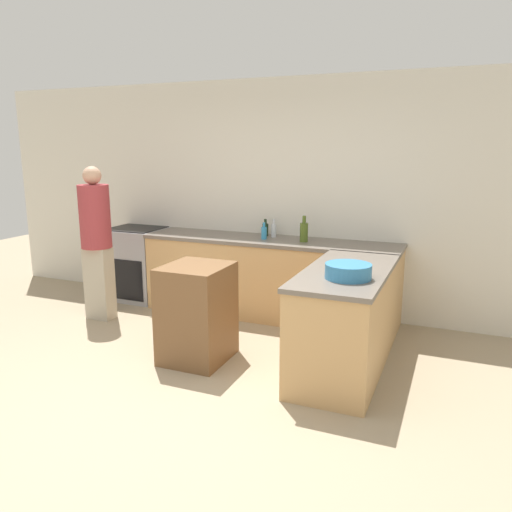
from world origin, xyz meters
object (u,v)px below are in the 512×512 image
wine_bottle_dark (265,229)px  range_oven (137,263)px  island_table (197,313)px  dish_soap_bottle (264,233)px  vinegar_bottle_clear (274,230)px  person_by_range (96,238)px  olive_oil_bottle (304,231)px  mixing_bowl (348,271)px

wine_bottle_dark → range_oven: bearing=-174.4°
range_oven → wine_bottle_dark: (1.72, 0.17, 0.53)m
island_table → dish_soap_bottle: bearing=84.9°
island_table → vinegar_bottle_clear: size_ratio=4.20×
person_by_range → olive_oil_bottle: bearing=20.6°
olive_oil_bottle → person_by_range: (-2.16, -0.81, -0.09)m
mixing_bowl → olive_oil_bottle: (-0.79, 1.36, 0.05)m
range_oven → vinegar_bottle_clear: bearing=3.8°
island_table → dish_soap_bottle: size_ratio=4.68×
wine_bottle_dark → mixing_bowl: bearing=-49.6°
olive_oil_bottle → wine_bottle_dark: bearing=160.7°
olive_oil_bottle → dish_soap_bottle: olive_oil_bottle is taller
vinegar_bottle_clear → dish_soap_bottle: bearing=-108.6°
range_oven → wine_bottle_dark: wine_bottle_dark is taller
wine_bottle_dark → vinegar_bottle_clear: 0.13m
dish_soap_bottle → wine_bottle_dark: bearing=107.7°
olive_oil_bottle → dish_soap_bottle: (-0.46, -0.03, -0.04)m
dish_soap_bottle → vinegar_bottle_clear: size_ratio=0.90×
dish_soap_bottle → person_by_range: (-1.70, -0.78, -0.05)m
range_oven → mixing_bowl: size_ratio=2.51×
vinegar_bottle_clear → person_by_range: (-1.76, -0.95, -0.06)m
mixing_bowl → olive_oil_bottle: 1.58m
dish_soap_bottle → vinegar_bottle_clear: vinegar_bottle_clear is taller
island_table → person_by_range: bearing=160.4°
range_oven → olive_oil_bottle: size_ratio=3.21×
mixing_bowl → wine_bottle_dark: (-1.32, 1.55, 0.02)m
range_oven → mixing_bowl: (3.03, -1.38, 0.51)m
range_oven → dish_soap_bottle: (1.78, -0.04, 0.53)m
wine_bottle_dark → dish_soap_bottle: 0.22m
olive_oil_bottle → wine_bottle_dark: 0.56m
dish_soap_bottle → mixing_bowl: bearing=-46.9°
olive_oil_bottle → wine_bottle_dark: olive_oil_bottle is taller
wine_bottle_dark → dish_soap_bottle: (0.07, -0.21, -0.00)m
olive_oil_bottle → island_table: bearing=-112.9°
dish_soap_bottle → person_by_range: person_by_range is taller
range_oven → island_table: range_oven is taller
island_table → person_by_range: 1.75m
olive_oil_bottle → mixing_bowl: bearing=-59.9°
dish_soap_bottle → olive_oil_bottle: bearing=3.4°
vinegar_bottle_clear → person_by_range: person_by_range is taller
olive_oil_bottle → person_by_range: size_ratio=0.17×
olive_oil_bottle → vinegar_bottle_clear: size_ratio=1.35×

